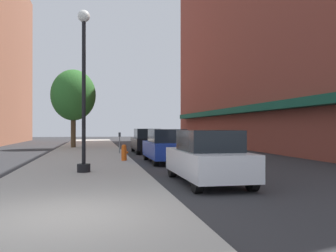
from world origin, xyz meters
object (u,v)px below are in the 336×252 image
lamppost (84,87)px  car_white (208,157)px  car_black (147,141)px  parking_meter_near (120,140)px  tree_near (73,95)px  fire_hydrant (124,152)px  car_blue (166,146)px

lamppost → car_white: size_ratio=1.37×
lamppost → car_black: (3.85, 11.23, -2.39)m
parking_meter_near → tree_near: 8.94m
fire_hydrant → tree_near: size_ratio=0.12×
parking_meter_near → tree_near: size_ratio=0.21×
lamppost → tree_near: tree_near is taller
fire_hydrant → car_white: size_ratio=0.18×
tree_near → lamppost: bearing=-85.4°
parking_meter_near → car_blue: car_blue is taller
car_blue → car_black: bearing=88.1°
lamppost → tree_near: bearing=94.6°
lamppost → tree_near: size_ratio=0.93×
car_black → fire_hydrant: bearing=-106.9°
fire_hydrant → parking_meter_near: parking_meter_near is taller
parking_meter_near → car_blue: (1.95, -5.45, -0.14)m
fire_hydrant → car_white: (2.06, -7.08, 0.29)m
fire_hydrant → car_white: bearing=-73.8°
fire_hydrant → tree_near: (-3.17, 12.79, 3.85)m
car_blue → car_black: same height
fire_hydrant → parking_meter_near: (0.11, 5.21, 0.43)m
car_white → car_black: size_ratio=1.00×
tree_near → car_blue: 14.48m
lamppost → car_blue: bearing=47.1°
fire_hydrant → car_blue: bearing=-6.4°
car_blue → lamppost: bearing=-134.8°
lamppost → parking_meter_near: (1.90, 9.59, -2.25)m
fire_hydrant → car_black: bearing=73.3°
parking_meter_near → car_white: (1.95, -12.29, -0.14)m
tree_near → car_white: tree_near is taller
parking_meter_near → car_blue: 5.79m
parking_meter_near → tree_near: bearing=113.4°
car_black → parking_meter_near: bearing=-140.1°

